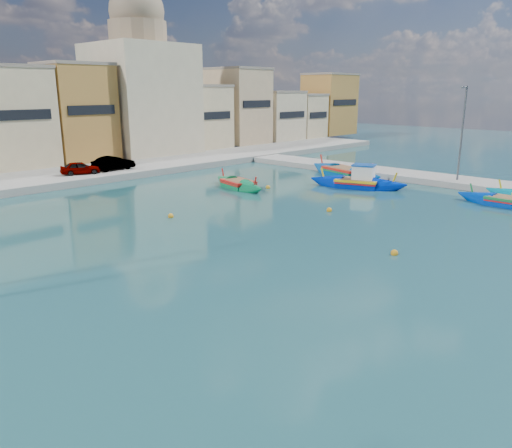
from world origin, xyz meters
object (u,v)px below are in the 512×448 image
luzzu_green (238,185)px  luzzu_cyan_mid (344,173)px  luzzu_blue_cabin (358,183)px  quay_street_lamp (462,133)px  luzzu_blue_south (511,203)px  church_block (141,83)px

luzzu_green → luzzu_cyan_mid: bearing=-15.9°
luzzu_blue_cabin → luzzu_green: 9.70m
quay_street_lamp → luzzu_blue_south: size_ratio=1.04×
luzzu_blue_cabin → luzzu_green: size_ratio=1.18×
church_block → luzzu_blue_south: bearing=-86.4°
luzzu_blue_cabin → luzzu_blue_south: size_ratio=1.10×
luzzu_blue_cabin → luzzu_green: luzzu_blue_cabin is taller
luzzu_blue_cabin → luzzu_cyan_mid: bearing=45.2°
luzzu_blue_cabin → luzzu_blue_south: luzzu_blue_cabin is taller
luzzu_blue_cabin → luzzu_cyan_mid: size_ratio=0.86×
quay_street_lamp → luzzu_blue_cabin: 9.26m
luzzu_blue_cabin → luzzu_blue_south: (1.39, -11.28, -0.12)m
luzzu_cyan_mid → luzzu_blue_cabin: bearing=-134.8°
luzzu_blue_cabin → luzzu_cyan_mid: 5.49m
quay_street_lamp → luzzu_cyan_mid: size_ratio=0.81×
luzzu_cyan_mid → luzzu_green: 11.07m
quay_street_lamp → luzzu_blue_south: (-4.92, -5.81, -4.10)m
luzzu_blue_south → luzzu_cyan_mid: bearing=80.7°
church_block → luzzu_blue_cabin: bearing=-87.7°
luzzu_green → luzzu_blue_south: size_ratio=0.93×
church_block → luzzu_cyan_mid: 26.41m
church_block → quay_street_lamp: 35.04m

